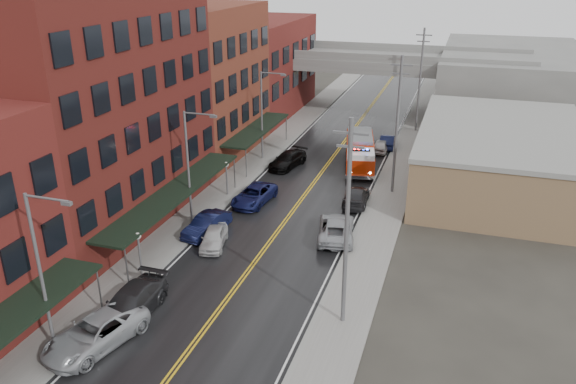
% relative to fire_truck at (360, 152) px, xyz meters
% --- Properties ---
extents(road, '(11.00, 160.00, 0.02)m').
position_rel_fire_truck_xyz_m(road, '(-3.17, -10.58, -1.64)').
color(road, black).
rests_on(road, ground).
extents(sidewalk_left, '(3.00, 160.00, 0.15)m').
position_rel_fire_truck_xyz_m(sidewalk_left, '(-10.47, -10.58, -1.58)').
color(sidewalk_left, slate).
rests_on(sidewalk_left, ground).
extents(sidewalk_right, '(3.00, 160.00, 0.15)m').
position_rel_fire_truck_xyz_m(sidewalk_right, '(4.13, -10.58, -1.58)').
color(sidewalk_right, slate).
rests_on(sidewalk_right, ground).
extents(curb_left, '(0.30, 160.00, 0.15)m').
position_rel_fire_truck_xyz_m(curb_left, '(-8.82, -10.58, -1.58)').
color(curb_left, gray).
rests_on(curb_left, ground).
extents(curb_right, '(0.30, 160.00, 0.15)m').
position_rel_fire_truck_xyz_m(curb_right, '(2.48, -10.58, -1.58)').
color(curb_right, gray).
rests_on(curb_right, ground).
extents(brick_building_b, '(9.00, 20.00, 18.00)m').
position_rel_fire_truck_xyz_m(brick_building_b, '(-16.47, -17.58, 7.35)').
color(brick_building_b, '#501A15').
rests_on(brick_building_b, ground).
extents(brick_building_c, '(9.00, 15.00, 15.00)m').
position_rel_fire_truck_xyz_m(brick_building_c, '(-16.47, -0.08, 5.85)').
color(brick_building_c, maroon).
rests_on(brick_building_c, ground).
extents(brick_building_far, '(9.00, 20.00, 12.00)m').
position_rel_fire_truck_xyz_m(brick_building_far, '(-16.47, 17.42, 4.35)').
color(brick_building_far, maroon).
rests_on(brick_building_far, ground).
extents(tan_building, '(14.00, 22.00, 5.00)m').
position_rel_fire_truck_xyz_m(tan_building, '(12.83, -0.58, 0.85)').
color(tan_building, '#90714E').
rests_on(tan_building, ground).
extents(right_far_block, '(18.00, 30.00, 8.00)m').
position_rel_fire_truck_xyz_m(right_far_block, '(14.83, 29.42, 2.35)').
color(right_far_block, slate).
rests_on(right_far_block, ground).
extents(awning_1, '(2.60, 18.00, 3.09)m').
position_rel_fire_truck_xyz_m(awning_1, '(-10.66, -17.58, 1.34)').
color(awning_1, black).
rests_on(awning_1, ground).
extents(awning_2, '(2.60, 13.00, 3.09)m').
position_rel_fire_truck_xyz_m(awning_2, '(-10.66, -0.08, 1.33)').
color(awning_2, black).
rests_on(awning_2, ground).
extents(globe_lamp_1, '(0.44, 0.44, 3.12)m').
position_rel_fire_truck_xyz_m(globe_lamp_1, '(-9.57, -24.58, 0.66)').
color(globe_lamp_1, '#59595B').
rests_on(globe_lamp_1, ground).
extents(globe_lamp_2, '(0.44, 0.44, 3.12)m').
position_rel_fire_truck_xyz_m(globe_lamp_2, '(-9.57, -10.58, 0.66)').
color(globe_lamp_2, '#59595B').
rests_on(globe_lamp_2, ground).
extents(street_lamp_0, '(2.64, 0.22, 9.00)m').
position_rel_fire_truck_xyz_m(street_lamp_0, '(-9.72, -32.58, 3.53)').
color(street_lamp_0, '#59595B').
rests_on(street_lamp_0, ground).
extents(street_lamp_1, '(2.64, 0.22, 9.00)m').
position_rel_fire_truck_xyz_m(street_lamp_1, '(-9.72, -16.58, 3.53)').
color(street_lamp_1, '#59595B').
rests_on(street_lamp_1, ground).
extents(street_lamp_2, '(2.64, 0.22, 9.00)m').
position_rel_fire_truck_xyz_m(street_lamp_2, '(-9.72, -0.58, 3.53)').
color(street_lamp_2, '#59595B').
rests_on(street_lamp_2, ground).
extents(utility_pole_0, '(1.80, 0.24, 12.00)m').
position_rel_fire_truck_xyz_m(utility_pole_0, '(4.03, -25.58, 4.65)').
color(utility_pole_0, '#59595B').
rests_on(utility_pole_0, ground).
extents(utility_pole_1, '(1.80, 0.24, 12.00)m').
position_rel_fire_truck_xyz_m(utility_pole_1, '(4.03, -5.58, 4.65)').
color(utility_pole_1, '#59595B').
rests_on(utility_pole_1, ground).
extents(utility_pole_2, '(1.80, 0.24, 12.00)m').
position_rel_fire_truck_xyz_m(utility_pole_2, '(4.03, 14.42, 4.65)').
color(utility_pole_2, '#59595B').
rests_on(utility_pole_2, ground).
extents(overpass, '(40.00, 10.00, 7.50)m').
position_rel_fire_truck_xyz_m(overpass, '(-3.17, 21.42, 4.33)').
color(overpass, slate).
rests_on(overpass, ground).
extents(fire_truck, '(4.68, 8.73, 3.05)m').
position_rel_fire_truck_xyz_m(fire_truck, '(0.00, 0.00, 0.00)').
color(fire_truck, '#A12207').
rests_on(fire_truck, ground).
extents(parked_car_left_2, '(4.14, 6.38, 1.63)m').
position_rel_fire_truck_xyz_m(parked_car_left_2, '(-8.04, -31.60, -0.84)').
color(parked_car_left_2, '#A3A7AB').
rests_on(parked_car_left_2, ground).
extents(parked_car_left_3, '(2.37, 5.79, 1.68)m').
position_rel_fire_truck_xyz_m(parked_car_left_3, '(-7.74, -28.73, -0.81)').
color(parked_car_left_3, '#242426').
rests_on(parked_car_left_3, ground).
extents(parked_car_left_4, '(2.49, 4.26, 1.36)m').
position_rel_fire_truck_xyz_m(parked_car_left_4, '(-6.80, -19.38, -0.97)').
color(parked_car_left_4, beige).
rests_on(parked_car_left_4, ground).
extents(parked_car_left_5, '(2.42, 4.79, 1.51)m').
position_rel_fire_truck_xyz_m(parked_car_left_5, '(-8.11, -17.78, -0.90)').
color(parked_car_left_5, '#0E1333').
rests_on(parked_car_left_5, ground).
extents(parked_car_left_6, '(2.90, 5.42, 1.45)m').
position_rel_fire_truck_xyz_m(parked_car_left_6, '(-6.77, -11.35, -0.93)').
color(parked_car_left_6, '#13184A').
rests_on(parked_car_left_6, ground).
extents(parked_car_left_7, '(3.17, 5.44, 1.48)m').
position_rel_fire_truck_xyz_m(parked_car_left_7, '(-6.77, -2.04, -0.91)').
color(parked_car_left_7, black).
rests_on(parked_car_left_7, ground).
extents(parked_car_right_0, '(3.58, 5.94, 1.54)m').
position_rel_fire_truck_xyz_m(parked_car_right_0, '(1.26, -15.46, -0.88)').
color(parked_car_right_0, '#979A9F').
rests_on(parked_car_right_0, ground).
extents(parked_car_right_1, '(2.25, 4.91, 1.39)m').
position_rel_fire_truck_xyz_m(parked_car_right_1, '(1.48, -8.94, -0.96)').
color(parked_car_right_1, black).
rests_on(parked_car_right_1, ground).
extents(parked_car_right_2, '(1.66, 3.94, 1.33)m').
position_rel_fire_truck_xyz_m(parked_car_right_2, '(1.27, 5.62, -0.99)').
color(parked_car_right_2, silver).
rests_on(parked_car_right_2, ground).
extents(parked_car_right_3, '(1.84, 4.41, 1.42)m').
position_rel_fire_truck_xyz_m(parked_car_right_3, '(1.70, 7.22, -0.94)').
color(parked_car_right_3, '#0E1333').
rests_on(parked_car_right_3, ground).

